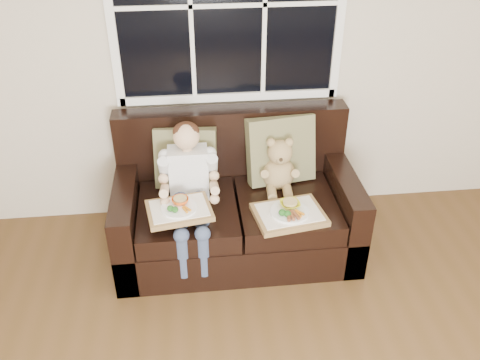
{
  "coord_description": "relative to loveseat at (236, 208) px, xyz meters",
  "views": [
    {
      "loc": [
        -0.48,
        -1.0,
        2.5
      ],
      "look_at": [
        -0.17,
        1.85,
        0.66
      ],
      "focal_mm": 38.0,
      "sensor_mm": 36.0,
      "label": 1
    }
  ],
  "objects": [
    {
      "name": "teddy_bear",
      "position": [
        0.32,
        0.03,
        0.31
      ],
      "size": [
        0.25,
        0.32,
        0.42
      ],
      "rotation": [
        0.0,
        0.0,
        -0.08
      ],
      "color": "#A18955",
      "rests_on": "loveseat"
    },
    {
      "name": "room_walls",
      "position": [
        0.19,
        -2.02,
        1.28
      ],
      "size": [
        4.52,
        5.02,
        2.71
      ],
      "color": "beige",
      "rests_on": "ground"
    },
    {
      "name": "pillow_right",
      "position": [
        0.35,
        0.15,
        0.39
      ],
      "size": [
        0.52,
        0.3,
        0.51
      ],
      "rotation": [
        -0.21,
        0.0,
        0.16
      ],
      "color": "olive",
      "rests_on": "loveseat"
    },
    {
      "name": "window_back",
      "position": [
        0.0,
        0.46,
        1.34
      ],
      "size": [
        1.62,
        0.04,
        1.37
      ],
      "color": "black",
      "rests_on": "room_walls"
    },
    {
      "name": "tray_right",
      "position": [
        0.33,
        -0.34,
        0.17
      ],
      "size": [
        0.5,
        0.41,
        0.1
      ],
      "rotation": [
        0.0,
        0.0,
        0.16
      ],
      "color": "olive",
      "rests_on": "loveseat"
    },
    {
      "name": "loveseat",
      "position": [
        0.0,
        0.0,
        0.0
      ],
      "size": [
        1.7,
        0.92,
        0.96
      ],
      "color": "black",
      "rests_on": "ground"
    },
    {
      "name": "child",
      "position": [
        -0.33,
        -0.12,
        0.34
      ],
      "size": [
        0.39,
        0.6,
        0.89
      ],
      "color": "white",
      "rests_on": "loveseat"
    },
    {
      "name": "pillow_left",
      "position": [
        -0.34,
        0.15,
        0.36
      ],
      "size": [
        0.46,
        0.25,
        0.45
      ],
      "rotation": [
        -0.21,
        0.0,
        -0.13
      ],
      "color": "olive",
      "rests_on": "loveseat"
    },
    {
      "name": "tray_left",
      "position": [
        -0.4,
        -0.34,
        0.26
      ],
      "size": [
        0.45,
        0.37,
        0.09
      ],
      "rotation": [
        0.0,
        0.0,
        0.17
      ],
      "color": "olive",
      "rests_on": "child"
    }
  ]
}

